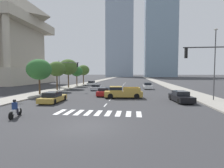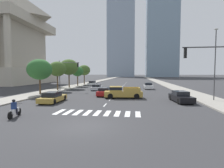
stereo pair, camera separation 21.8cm
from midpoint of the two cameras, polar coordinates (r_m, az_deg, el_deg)
ground_plane at (r=12.31m, az=-8.26°, el=-13.38°), size 800.00×800.00×0.00m
sidewalk_east at (r=42.62m, az=20.76°, el=-1.42°), size 4.00×260.00×0.15m
sidewalk_west at (r=44.54m, az=-13.92°, el=-1.09°), size 4.00×260.00×0.15m
crosswalk_near at (r=16.08m, az=-4.32°, el=-9.30°), size 7.65×2.23×0.01m
lane_divider_center at (r=43.61m, az=3.23°, el=-1.18°), size 0.14×50.00×0.01m
motorcycle_lead at (r=16.43m, az=-28.65°, el=-7.38°), size 0.74×2.04×1.49m
pickup_truck at (r=25.42m, az=3.28°, el=-2.72°), size 5.56×2.59×1.67m
sedan_white_0 at (r=51.48m, az=-6.20°, el=0.21°), size 1.90×4.73×1.36m
sedan_red_1 at (r=28.25m, az=-2.19°, el=-2.54°), size 1.90×4.74×1.28m
sedan_silver_2 at (r=37.46m, az=-4.80°, el=-1.09°), size 1.91×4.83×1.24m
sedan_black_3 at (r=23.55m, az=21.61°, el=-3.93°), size 2.23×4.67×1.35m
sedan_white_4 at (r=40.76m, az=11.77°, el=-0.69°), size 1.89×4.47×1.39m
sedan_gold_5 at (r=22.93m, az=-18.35°, el=-4.15°), size 2.02×4.72×1.27m
traffic_signal_near at (r=17.44m, az=31.71°, el=5.38°), size 5.10×0.28×6.01m
traffic_signal_far at (r=36.59m, az=-14.26°, el=4.39°), size 4.40×0.28×5.93m
street_lamp_east at (r=25.96m, az=30.59°, el=6.79°), size 0.50×0.24×9.01m
street_tree_nearest at (r=31.26m, az=-22.18°, el=4.36°), size 3.98×3.98×5.72m
street_tree_second at (r=37.21m, az=-17.09°, el=4.67°), size 3.50×3.50×5.77m
street_tree_third at (r=43.00m, az=-13.62°, el=5.32°), size 4.35×4.35×6.71m
street_tree_fourth at (r=48.86m, az=-10.96°, el=4.03°), size 3.18×3.18×5.28m
street_tree_fifth at (r=54.90m, az=-8.87°, el=4.44°), size 3.68×3.68×5.92m
war_memorial at (r=73.43m, az=-32.36°, el=14.34°), size 27.71×27.71×34.95m
office_tower_left_skyline at (r=184.99m, az=3.18°, el=16.03°), size 26.22×27.94×88.39m
office_tower_center_skyline at (r=194.24m, az=15.83°, el=22.58°), size 29.53×27.19×147.45m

